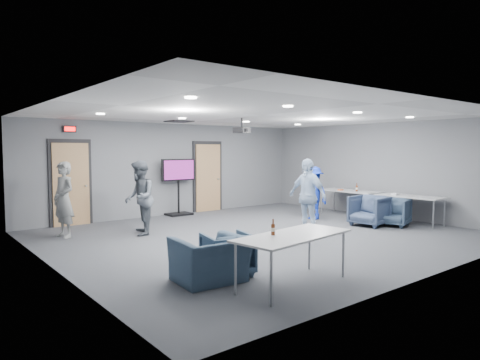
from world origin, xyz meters
TOP-DOWN VIEW (x-y plane):
  - floor at (0.00, 0.00)m, footprint 9.00×9.00m
  - ceiling at (0.00, 0.00)m, footprint 9.00×9.00m
  - wall_back at (0.00, 4.00)m, footprint 9.00×0.02m
  - wall_front at (0.00, -4.00)m, footprint 9.00×0.02m
  - wall_left at (-4.50, 0.00)m, footprint 0.02×8.00m
  - wall_right at (4.50, 0.00)m, footprint 0.02×8.00m
  - door_left at (-3.00, 3.95)m, footprint 1.06×0.17m
  - door_right at (1.20, 3.95)m, footprint 1.06×0.17m
  - exit_sign at (-3.00, 3.93)m, footprint 0.32×0.08m
  - hvac_diffuser at (-0.50, 2.80)m, footprint 0.60×0.60m
  - downlights at (0.00, 0.00)m, footprint 6.18×3.78m
  - person_a at (-3.59, 2.52)m, footprint 0.55×0.69m
  - person_b at (-2.18, 1.72)m, footprint 0.92×1.01m
  - person_c at (0.95, -0.49)m, footprint 0.48×1.04m
  - person_d at (2.57, 0.77)m, footprint 0.56×0.96m
  - chair_right_b at (2.90, -0.82)m, footprint 0.94×0.92m
  - chair_right_c at (3.35, -1.20)m, footprint 0.96×0.94m
  - chair_front_a at (-2.48, -2.00)m, footprint 0.85×0.86m
  - chair_front_b at (-2.90, -2.14)m, footprint 1.07×0.95m
  - table_right_a at (4.00, 0.61)m, footprint 0.75×1.81m
  - table_right_b at (4.00, -1.29)m, footprint 0.71×1.71m
  - table_front_left at (-2.07, -3.00)m, footprint 1.94×1.01m
  - bottle_front at (-2.32, -2.85)m, footprint 0.06×0.06m
  - bottle_right at (3.91, 0.31)m, footprint 0.06×0.06m
  - snack_box at (3.78, 0.78)m, footprint 0.18×0.13m
  - wrapper at (3.92, -0.91)m, footprint 0.23×0.17m
  - tv_stand at (0.02, 3.75)m, footprint 1.08×0.52m
  - projector at (0.11, 0.88)m, footprint 0.42×0.39m

SIDE VIEW (x-z plane):
  - floor at x=0.00m, z-range 0.00..0.00m
  - chair_front_b at x=-2.90m, z-range 0.00..0.65m
  - chair_front_a at x=-2.48m, z-range 0.00..0.65m
  - chair_right_c at x=3.35m, z-range 0.00..0.71m
  - chair_right_b at x=2.90m, z-range 0.00..0.77m
  - table_right_b at x=4.00m, z-range 0.32..1.05m
  - table_right_a at x=4.00m, z-range 0.32..1.05m
  - table_front_left at x=-2.07m, z-range 0.32..1.05m
  - person_d at x=2.57m, z-range 0.00..1.47m
  - snack_box at x=3.78m, z-range 0.73..0.77m
  - wrapper at x=3.92m, z-range 0.73..0.78m
  - bottle_front at x=-2.32m, z-range 0.70..0.93m
  - bottle_right at x=3.91m, z-range 0.70..0.94m
  - person_a at x=-3.59m, z-range 0.00..1.67m
  - person_b at x=-2.18m, z-range 0.00..1.69m
  - person_c at x=0.95m, z-range 0.00..1.73m
  - tv_stand at x=0.02m, z-range 0.11..1.77m
  - door_left at x=-3.00m, z-range -0.05..2.19m
  - door_right at x=1.20m, z-range -0.05..2.19m
  - wall_back at x=0.00m, z-range 0.00..2.70m
  - wall_front at x=0.00m, z-range 0.00..2.70m
  - wall_left at x=-4.50m, z-range 0.00..2.70m
  - wall_right at x=4.50m, z-range 0.00..2.70m
  - projector at x=0.11m, z-range 2.23..2.58m
  - exit_sign at x=-3.00m, z-range 2.37..2.53m
  - downlights at x=0.00m, z-range 2.67..2.69m
  - hvac_diffuser at x=-0.50m, z-range 2.67..2.70m
  - ceiling at x=0.00m, z-range 2.70..2.70m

